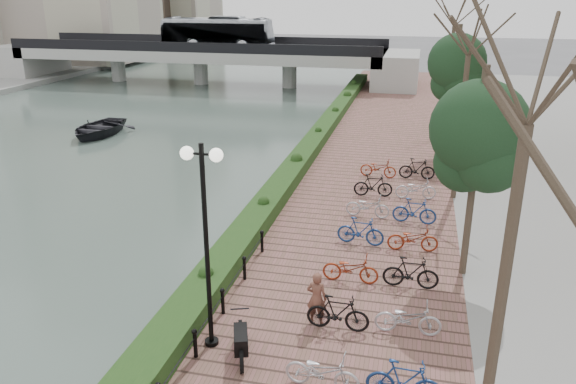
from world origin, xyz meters
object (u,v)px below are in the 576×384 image
(motorcycle, at_px, (241,339))
(pedestrian, at_px, (317,298))
(lamppost, at_px, (204,206))
(boat, at_px, (97,128))

(motorcycle, bearing_deg, pedestrian, 30.71)
(motorcycle, xyz_separation_m, pedestrian, (1.54, 1.82, 0.28))
(lamppost, distance_m, boat, 25.72)
(motorcycle, xyz_separation_m, boat, (-16.26, 20.57, -0.44))
(motorcycle, relative_size, pedestrian, 1.00)
(boat, bearing_deg, pedestrian, -46.06)
(lamppost, xyz_separation_m, pedestrian, (2.42, 1.52, -2.99))
(lamppost, relative_size, boat, 1.06)
(lamppost, relative_size, motorcycle, 3.46)
(pedestrian, bearing_deg, boat, -41.31)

